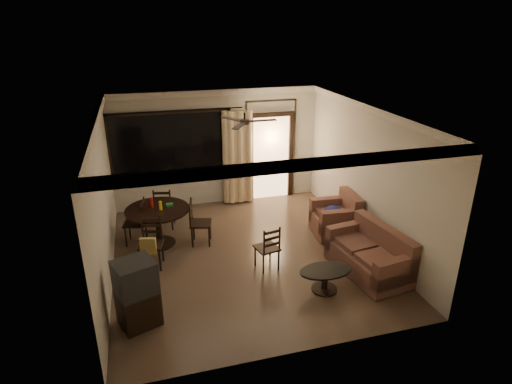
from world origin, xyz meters
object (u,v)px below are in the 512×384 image
object	(u,v)px
dining_chair_north	(165,215)
tv_cabinet	(137,293)
dining_chair_west	(136,230)
dining_chair_east	(200,231)
coffee_table	(325,276)
armchair	(337,218)
dining_chair_south	(152,252)
dining_table	(158,216)
sofa	(371,256)
side_chair	(267,256)

from	to	relation	value
dining_chair_north	tv_cabinet	distance (m)	3.27
dining_chair_west	dining_chair_north	bearing A→B (deg)	145.96
dining_chair_east	coffee_table	world-z (taller)	dining_chair_east
dining_chair_north	tv_cabinet	world-z (taller)	tv_cabinet
dining_chair_east	armchair	size ratio (longest dim) A/B	1.00
dining_chair_south	armchair	world-z (taller)	dining_chair_south
dining_chair_north	armchair	distance (m)	3.76
dining_chair_east	tv_cabinet	bearing A→B (deg)	163.15
dining_table	tv_cabinet	size ratio (longest dim) A/B	1.19
sofa	armchair	world-z (taller)	armchair
armchair	dining_chair_north	bearing A→B (deg)	164.41
dining_chair_west	sofa	xyz separation A→B (m)	(4.07, -2.27, 0.06)
coffee_table	side_chair	size ratio (longest dim) A/B	1.02
dining_chair_east	tv_cabinet	size ratio (longest dim) A/B	0.89
dining_chair_south	sofa	size ratio (longest dim) A/B	0.56
dining_chair_west	tv_cabinet	world-z (taller)	tv_cabinet
dining_chair_east	side_chair	world-z (taller)	dining_chair_east
tv_cabinet	side_chair	distance (m)	2.52
side_chair	armchair	bearing A→B (deg)	-165.38
coffee_table	dining_table	bearing A→B (deg)	137.36
sofa	coffee_table	xyz separation A→B (m)	(-1.03, -0.30, -0.08)
dining_chair_north	coffee_table	bearing A→B (deg)	140.24
tv_cabinet	armchair	world-z (taller)	tv_cabinet
dining_chair_east	sofa	bearing A→B (deg)	-111.48
dining_table	tv_cabinet	world-z (taller)	tv_cabinet
tv_cabinet	sofa	xyz separation A→B (m)	(4.08, 0.34, -0.19)
dining_chair_south	coffee_table	xyz separation A→B (m)	(2.78, -1.55, -0.04)
dining_table	coffee_table	xyz separation A→B (m)	(2.59, -2.39, -0.36)
dining_chair_north	coffee_table	distance (m)	3.98
coffee_table	side_chair	world-z (taller)	side_chair
dining_chair_north	dining_chair_south	bearing A→B (deg)	90.00
dining_table	sofa	size ratio (longest dim) A/B	0.75
dining_table	side_chair	bearing A→B (deg)	-38.40
dining_chair_west	coffee_table	size ratio (longest dim) A/B	1.05
dining_table	dining_chair_south	world-z (taller)	dining_table
dining_table	dining_chair_east	bearing A→B (deg)	-12.79
dining_table	sofa	xyz separation A→B (m)	(3.62, -2.09, -0.29)
dining_chair_east	side_chair	size ratio (longest dim) A/B	1.07
dining_chair_east	side_chair	distance (m)	1.65
dining_table	coffee_table	world-z (taller)	dining_table
dining_chair_south	dining_chair_north	xyz separation A→B (m)	(0.36, 1.60, -0.02)
dining_chair_north	sofa	world-z (taller)	dining_chair_north
dining_table	side_chair	xyz separation A→B (m)	(1.85, -1.47, -0.36)
dining_table	dining_chair_north	distance (m)	0.86
dining_table	armchair	world-z (taller)	dining_table
dining_chair_north	coffee_table	world-z (taller)	dining_chair_north
dining_table	dining_chair_south	xyz separation A→B (m)	(-0.19, -0.84, -0.32)
dining_chair_west	coffee_table	world-z (taller)	dining_chair_west
dining_chair_east	dining_table	bearing A→B (deg)	89.93
dining_table	dining_chair_south	bearing A→B (deg)	-102.82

